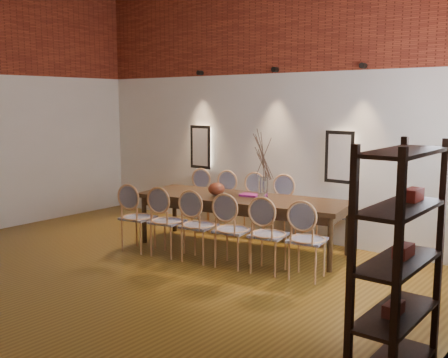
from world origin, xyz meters
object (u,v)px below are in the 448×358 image
Objects in this scene: chair_near_d at (232,230)px; book at (250,195)px; chair_near_a at (138,217)px; chair_near_f at (307,240)px; chair_far_a at (195,200)px; shelving_rack at (398,262)px; chair_far_b at (221,202)px; vase at (263,188)px; chair_far_d at (279,208)px; chair_far_c at (249,205)px; dining_table at (242,223)px; bowl at (216,189)px; chair_near_e at (268,235)px; chair_far_e at (310,212)px; chair_near_b at (167,221)px; chair_near_c at (199,225)px; chair_far_f at (343,215)px.

chair_near_d reaches higher than book.
chair_near_a and chair_near_f have the same top height.
shelving_rack reaches higher than chair_far_a.
vase is at bearing 144.59° from chair_far_b.
book is (-0.26, 0.06, -0.14)m from vase.
chair_far_d is (0.98, 0.18, 0.00)m from chair_far_b.
chair_far_a is 1.00× the size of chair_far_d.
vase reaches higher than chair_far_c.
chair_near_d is at bearing -71.89° from dining_table.
bowl is at bearing 131.56° from chair_near_d.
chair_far_e is (-0.27, 1.49, 0.00)m from chair_near_e.
chair_near_b reaches higher than bowl.
vase reaches higher than chair_far_a.
dining_table is 3.17× the size of chair_near_c.
bowl is (-0.25, 0.67, 0.37)m from chair_near_c.
chair_far_b is at bearing 108.11° from chair_near_c.
chair_near_d is at bearing -0.00° from chair_near_b.
chair_far_c is at bearing 90.00° from chair_near_c.
chair_near_a is 1.17m from bowl.
vase is at bearing 84.40° from chair_near_d.
chair_near_b is at bearing 180.00° from chair_near_e.
chair_near_a is 1.52m from chair_far_a.
vase is (-1.04, 0.58, 0.43)m from chair_near_f.
vase is 0.17× the size of shelving_rack.
chair_far_e is at bearing 37.39° from chair_near_a.
chair_near_d and chair_far_b have the same top height.
chair_far_e is 3.92× the size of bowl.
chair_near_a is at bearing 56.80° from chair_far_c.
chair_far_f is (0.22, 1.58, 0.00)m from chair_near_e.
shelving_rack is (3.10, -1.28, 0.43)m from chair_near_c.
chair_near_c and chair_near_f have the same top height.
vase is at bearing 119.08° from chair_near_e.
chair_near_f is 1.27m from vase.
dining_table is 0.80m from chair_near_d.
vase reaches higher than book.
chair_near_b is 1.60m from chair_far_a.
chair_near_f is at bearing 136.31° from shelving_rack.
chair_near_b is 1.00× the size of chair_near_f.
chair_far_d is 3.92× the size of bowl.
chair_far_b is 3.62× the size of book.
chair_far_b is at bearing 151.47° from book.
chair_near_b and chair_far_c have the same top height.
bowl is (0.01, -0.82, 0.37)m from chair_far_c.
vase is 1.15× the size of book.
chair_near_a is at bearing -180.00° from chair_near_b.
chair_far_b is at bearing -180.00° from chair_far_a.
chair_near_f is 3.62× the size of book.
dining_table is 0.60m from bowl.
vase reaches higher than chair_far_e.
chair_near_b reaches higher than dining_table.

